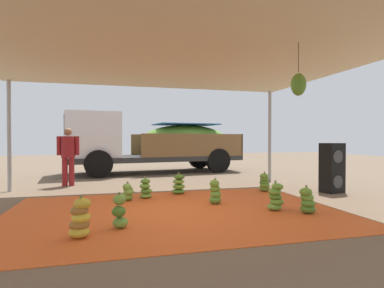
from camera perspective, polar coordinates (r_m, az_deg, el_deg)
ground_plane at (r=8.88m, az=-7.00°, el=-8.07°), size 40.00×40.00×0.00m
tarp_orange at (r=5.97m, az=-3.20°, el=-12.45°), size 6.22×4.27×0.01m
tent_canopy at (r=5.92m, az=-2.94°, el=15.91°), size 8.00×7.00×3.00m
banana_bunch_0 at (r=8.34m, az=13.36°, el=-7.07°), size 0.37×0.39×0.52m
banana_bunch_1 at (r=7.25m, az=-8.64°, el=-8.34°), size 0.35×0.36×0.51m
banana_bunch_2 at (r=4.96m, az=-13.38°, el=-12.34°), size 0.29×0.32×0.55m
banana_bunch_3 at (r=7.75m, az=-2.50°, el=-7.61°), size 0.46×0.46×0.55m
banana_bunch_4 at (r=7.06m, az=-11.93°, el=-8.86°), size 0.34×0.33×0.43m
banana_bunch_5 at (r=6.20m, az=15.34°, el=-9.64°), size 0.36×0.34×0.57m
banana_bunch_6 at (r=6.59m, az=4.34°, el=-9.02°), size 0.35×0.35×0.55m
banana_bunch_7 at (r=4.67m, az=-20.13°, el=-12.99°), size 0.41×0.42×0.59m
banana_bunch_8 at (r=6.14m, az=20.73°, el=-9.97°), size 0.39×0.36×0.52m
cargo_truck_main at (r=12.75m, az=-7.44°, el=0.33°), size 7.20×3.08×2.40m
worker_0 at (r=9.75m, az=-22.12°, el=-1.40°), size 0.63×0.39×1.72m
speaker_stack at (r=8.74m, az=24.68°, el=-4.05°), size 0.58×0.50×1.28m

